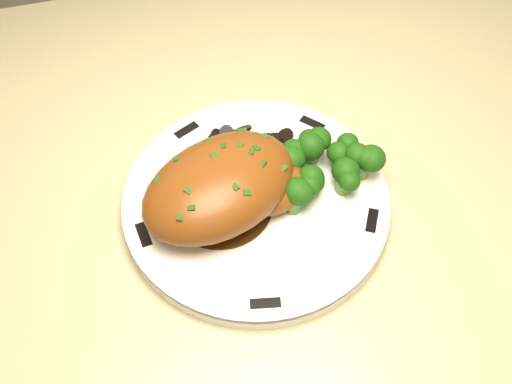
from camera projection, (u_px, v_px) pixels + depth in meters
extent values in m
cube|color=#4E4023|center=(485.00, 259.00, 1.13)|extent=(1.92, 0.63, 0.83)
cylinder|color=white|center=(256.00, 203.00, 0.65)|extent=(0.35, 0.35, 0.02)
cube|color=black|center=(312.00, 123.00, 0.70)|extent=(0.03, 0.03, 0.00)
cube|color=black|center=(187.00, 130.00, 0.69)|extent=(0.03, 0.02, 0.00)
cube|color=black|center=(144.00, 235.00, 0.61)|extent=(0.01, 0.03, 0.00)
cube|color=black|center=(265.00, 303.00, 0.57)|extent=(0.03, 0.01, 0.00)
cube|color=black|center=(372.00, 221.00, 0.62)|extent=(0.02, 0.03, 0.00)
cylinder|color=#39210A|center=(221.00, 205.00, 0.63)|extent=(0.10, 0.10, 0.00)
ellipsoid|color=brown|center=(219.00, 187.00, 0.61)|extent=(0.19, 0.16, 0.06)
ellipsoid|color=brown|center=(274.00, 188.00, 0.62)|extent=(0.09, 0.08, 0.03)
cube|color=#1F440E|center=(171.00, 193.00, 0.57)|extent=(0.01, 0.01, 0.00)
cube|color=#1F440E|center=(188.00, 179.00, 0.58)|extent=(0.01, 0.01, 0.00)
cube|color=#1F440E|center=(206.00, 168.00, 0.58)|extent=(0.01, 0.01, 0.00)
cube|color=#1F440E|center=(223.00, 158.00, 0.59)|extent=(0.01, 0.01, 0.00)
cube|color=#1F440E|center=(240.00, 150.00, 0.60)|extent=(0.01, 0.01, 0.00)
cube|color=#1F440E|center=(256.00, 143.00, 0.61)|extent=(0.01, 0.01, 0.00)
cylinder|color=black|center=(278.00, 144.00, 0.68)|extent=(0.01, 0.01, 0.01)
cylinder|color=black|center=(274.00, 138.00, 0.68)|extent=(0.02, 0.02, 0.01)
cylinder|color=black|center=(267.00, 133.00, 0.68)|extent=(0.02, 0.02, 0.01)
cylinder|color=black|center=(258.00, 135.00, 0.69)|extent=(0.02, 0.02, 0.01)
cylinder|color=black|center=(248.00, 135.00, 0.68)|extent=(0.01, 0.01, 0.01)
cylinder|color=black|center=(239.00, 136.00, 0.68)|extent=(0.02, 0.02, 0.01)
cylinder|color=black|center=(232.00, 143.00, 0.68)|extent=(0.02, 0.02, 0.01)
cylinder|color=black|center=(228.00, 147.00, 0.67)|extent=(0.02, 0.02, 0.00)
cylinder|color=black|center=(227.00, 151.00, 0.67)|extent=(0.02, 0.02, 0.01)
cylinder|color=black|center=(231.00, 159.00, 0.67)|extent=(0.02, 0.02, 0.01)
cylinder|color=black|center=(238.00, 160.00, 0.66)|extent=(0.03, 0.03, 0.01)
cylinder|color=black|center=(247.00, 160.00, 0.66)|extent=(0.02, 0.02, 0.01)
cylinder|color=black|center=(257.00, 162.00, 0.66)|extent=(0.02, 0.02, 0.01)
cylinder|color=black|center=(267.00, 157.00, 0.66)|extent=(0.03, 0.03, 0.01)
cylinder|color=black|center=(274.00, 151.00, 0.67)|extent=(0.03, 0.03, 0.02)
cylinder|color=black|center=(278.00, 149.00, 0.67)|extent=(0.03, 0.03, 0.02)
cylinder|color=#5B8F3C|center=(289.00, 165.00, 0.65)|extent=(0.02, 0.02, 0.02)
sphere|color=#0E3407|center=(289.00, 155.00, 0.64)|extent=(0.03, 0.03, 0.03)
cylinder|color=#5B8F3C|center=(312.00, 152.00, 0.66)|extent=(0.02, 0.02, 0.02)
sphere|color=#0E3407|center=(313.00, 143.00, 0.65)|extent=(0.03, 0.03, 0.03)
cylinder|color=#5B8F3C|center=(342.00, 157.00, 0.66)|extent=(0.02, 0.02, 0.02)
sphere|color=#0E3407|center=(343.00, 148.00, 0.64)|extent=(0.03, 0.03, 0.03)
cylinder|color=#5B8F3C|center=(311.00, 187.00, 0.63)|extent=(0.02, 0.02, 0.02)
sphere|color=#0E3407|center=(312.00, 177.00, 0.62)|extent=(0.03, 0.03, 0.03)
cylinder|color=#5B8F3C|center=(344.00, 183.00, 0.64)|extent=(0.02, 0.02, 0.02)
sphere|color=#0E3407|center=(345.00, 174.00, 0.62)|extent=(0.03, 0.03, 0.03)
cylinder|color=#5B8F3C|center=(361.00, 168.00, 0.65)|extent=(0.02, 0.02, 0.02)
sphere|color=#0E3407|center=(363.00, 159.00, 0.64)|extent=(0.03, 0.03, 0.03)
cylinder|color=#5B8F3C|center=(293.00, 202.00, 0.62)|extent=(0.02, 0.02, 0.02)
sphere|color=#0E3407|center=(294.00, 194.00, 0.61)|extent=(0.03, 0.03, 0.03)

